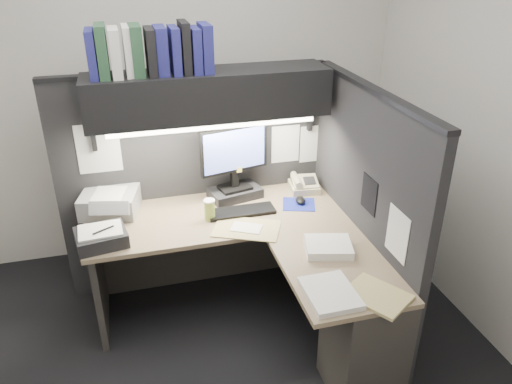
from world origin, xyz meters
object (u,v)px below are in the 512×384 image
desk (286,291)px  monitor (235,170)px  overhead_shelf (209,94)px  printer (110,202)px  notebook_stack (101,238)px  telephone (304,185)px  coffee_cup (210,210)px  keyboard (241,211)px

desk → monitor: monitor is taller
desk → overhead_shelf: overhead_shelf is taller
overhead_shelf → printer: size_ratio=4.28×
overhead_shelf → printer: 0.99m
monitor → notebook_stack: 1.01m
overhead_shelf → telephone: size_ratio=7.31×
monitor → telephone: monitor is taller
desk → coffee_cup: 0.72m
overhead_shelf → coffee_cup: overhead_shelf is taller
printer → monitor: bearing=12.6°
overhead_shelf → printer: overhead_shelf is taller
coffee_cup → printer: bearing=156.1°
overhead_shelf → telephone: bearing=0.2°
telephone → notebook_stack: (-1.44, -0.37, 0.00)m
monitor → printer: monitor is taller
overhead_shelf → notebook_stack: (-0.75, -0.37, -0.73)m
printer → notebook_stack: (-0.06, -0.40, -0.03)m
desk → keyboard: keyboard is taller
printer → notebook_stack: bearing=-84.7°
keyboard → notebook_stack: notebook_stack is taller
monitor → notebook_stack: monitor is taller
overhead_shelf → monitor: bearing=7.3°
keyboard → notebook_stack: bearing=-170.5°
desk → printer: (-1.00, 0.79, 0.36)m
overhead_shelf → coffee_cup: (-0.07, -0.24, -0.70)m
keyboard → telephone: size_ratio=2.13×
overhead_shelf → printer: (-0.70, 0.03, -0.70)m
printer → desk: bearing=-24.7°
telephone → printer: size_ratio=0.59×
keyboard → desk: bearing=-74.7°
overhead_shelf → keyboard: 0.80m
notebook_stack → overhead_shelf: bearing=26.1°
desk → overhead_shelf: bearing=111.8°
monitor → printer: 0.87m
printer → keyboard: bearing=-2.8°
coffee_cup → printer: (-0.63, 0.28, 0.01)m
desk → notebook_stack: notebook_stack is taller
telephone → monitor: bearing=-175.0°
monitor → coffee_cup: bearing=-144.1°
desk → coffee_cup: size_ratio=12.88×
keyboard → telephone: (0.53, 0.22, 0.03)m
monitor → coffee_cup: size_ratio=4.03×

